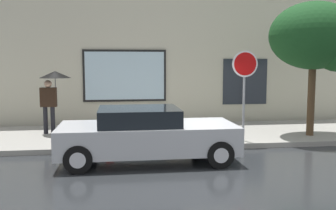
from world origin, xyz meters
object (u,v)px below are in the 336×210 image
Objects in this scene: pedestrian_with_umbrella at (53,84)px; street_tree at (319,38)px; stop_sign at (245,78)px; parked_car at (146,134)px; fire_hydrant at (109,129)px.

street_tree reaches higher than pedestrian_with_umbrella.
street_tree reaches higher than stop_sign.
pedestrian_with_umbrella is 0.77× the size of stop_sign.
parked_car is 6.31m from street_tree.
parked_car is 2.02m from fire_hydrant.
parked_car is at bearing -155.78° from stop_sign.
stop_sign reaches higher than fire_hydrant.
parked_car is at bearing -161.58° from street_tree.
street_tree is (8.23, -1.48, 1.44)m from pedestrian_with_umbrella.
pedestrian_with_umbrella is at bearing 139.45° from fire_hydrant.
fire_hydrant is 6.96m from street_tree.
street_tree is (5.49, 1.83, 2.52)m from parked_car.
fire_hydrant is 2.66m from pedestrian_with_umbrella.
stop_sign is at bearing -19.10° from pedestrian_with_umbrella.
stop_sign reaches higher than pedestrian_with_umbrella.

